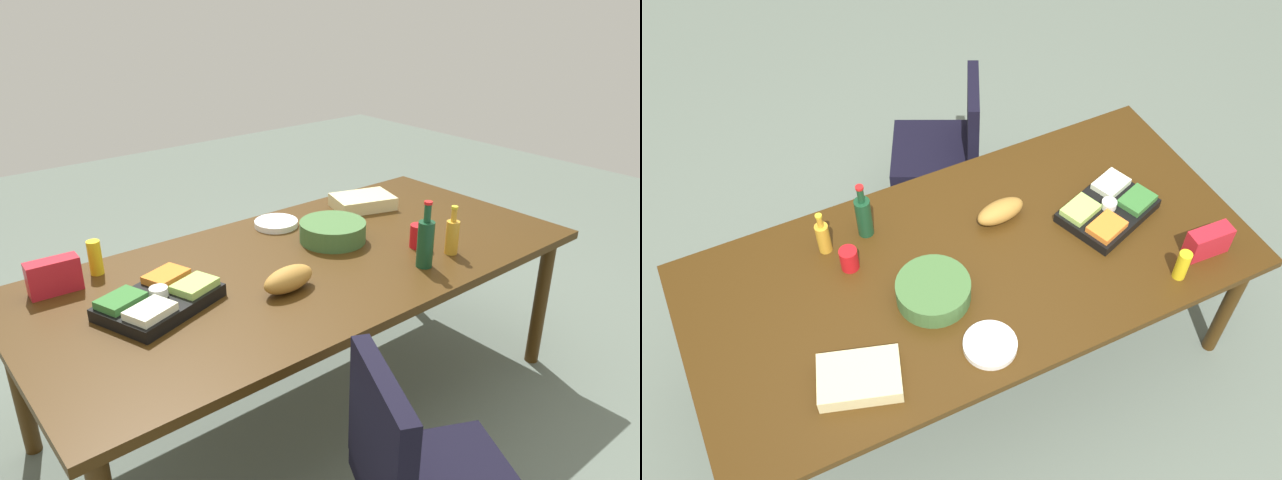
# 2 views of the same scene
# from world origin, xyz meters

# --- Properties ---
(ground_plane) EXTENTS (10.00, 10.00, 0.00)m
(ground_plane) POSITION_xyz_m (0.00, 0.00, 0.00)
(ground_plane) COLOR slate
(conference_table) EXTENTS (2.50, 1.19, 0.77)m
(conference_table) POSITION_xyz_m (0.00, 0.00, 0.71)
(conference_table) COLOR #3D250B
(conference_table) RESTS_ON ground
(mustard_bottle) EXTENTS (0.06, 0.06, 0.15)m
(mustard_bottle) POSITION_xyz_m (0.78, -0.46, 0.85)
(mustard_bottle) COLOR yellow
(mustard_bottle) RESTS_ON conference_table
(wine_bottle) EXTENTS (0.09, 0.09, 0.30)m
(wine_bottle) POSITION_xyz_m (-0.35, 0.37, 0.89)
(wine_bottle) COLOR #164125
(wine_bottle) RESTS_ON conference_table
(bread_loaf) EXTENTS (0.25, 0.13, 0.10)m
(bread_loaf) POSITION_xyz_m (0.24, 0.18, 0.82)
(bread_loaf) COLOR #AA7731
(bread_loaf) RESTS_ON conference_table
(paper_plate_stack) EXTENTS (0.25, 0.25, 0.03)m
(paper_plate_stack) POSITION_xyz_m (-0.12, -0.41, 0.79)
(paper_plate_stack) COLOR white
(paper_plate_stack) RESTS_ON conference_table
(veggie_tray) EXTENTS (0.50, 0.42, 0.09)m
(veggie_tray) POSITION_xyz_m (0.70, -0.02, 0.81)
(veggie_tray) COLOR black
(veggie_tray) RESTS_ON conference_table
(dressing_bottle) EXTENTS (0.06, 0.06, 0.23)m
(dressing_bottle) POSITION_xyz_m (-0.55, 0.36, 0.86)
(dressing_bottle) COLOR gold
(dressing_bottle) RESTS_ON conference_table
(salad_bowl) EXTENTS (0.38, 0.38, 0.10)m
(salad_bowl) POSITION_xyz_m (-0.22, -0.09, 0.82)
(salad_bowl) COLOR #406A35
(salad_bowl) RESTS_ON conference_table
(red_solo_cup) EXTENTS (0.09, 0.09, 0.11)m
(red_solo_cup) POSITION_xyz_m (-0.48, 0.22, 0.83)
(red_solo_cup) COLOR red
(red_solo_cup) RESTS_ON conference_table
(sheet_cake) EXTENTS (0.37, 0.31, 0.07)m
(sheet_cake) POSITION_xyz_m (-0.65, -0.33, 0.81)
(sheet_cake) COLOR beige
(sheet_cake) RESTS_ON conference_table
(chip_bag_red) EXTENTS (0.20, 0.09, 0.14)m
(chip_bag_red) POSITION_xyz_m (0.97, -0.40, 0.84)
(chip_bag_red) COLOR red
(chip_bag_red) RESTS_ON conference_table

